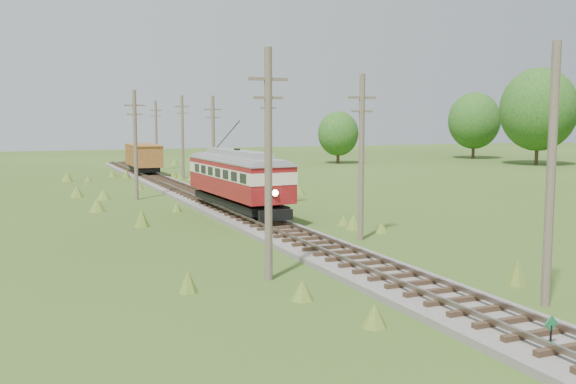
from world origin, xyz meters
name	(u,v)px	position (x,y,z in m)	size (l,w,h in m)	color
railbed_main	(213,203)	(0.00, 34.00, 0.19)	(3.60, 96.00, 0.57)	#605B54
switch_marker	(551,331)	(-0.20, 1.50, 0.63)	(0.45, 0.06, 1.08)	black
streetcar	(237,176)	(0.00, 28.37, 2.64)	(3.24, 12.51, 5.69)	black
gondola	(143,157)	(0.00, 61.53, 2.18)	(3.18, 9.08, 2.99)	black
gravel_pile	(205,181)	(3.33, 47.94, 0.48)	(2.85, 3.02, 1.04)	gray
utility_pole_r_1	(551,176)	(3.10, 5.00, 4.40)	(0.30, 0.30, 8.80)	brown
utility_pole_r_2	(361,156)	(3.30, 18.00, 4.42)	(1.60, 0.30, 8.60)	brown
utility_pole_r_3	(269,143)	(3.20, 31.00, 4.63)	(1.60, 0.30, 9.00)	brown
utility_pole_r_4	(213,142)	(3.00, 44.00, 4.32)	(1.60, 0.30, 8.40)	brown
utility_pole_r_5	(183,136)	(3.40, 57.00, 4.58)	(1.60, 0.30, 8.90)	brown
utility_pole_r_6	(156,134)	(3.20, 70.00, 4.47)	(1.60, 0.30, 8.70)	brown
utility_pole_l_a	(268,162)	(-4.20, 12.00, 4.63)	(1.60, 0.30, 9.00)	brown
utility_pole_l_b	(135,144)	(-4.50, 40.00, 4.42)	(1.60, 0.30, 8.60)	brown
tree_right_4	(538,109)	(54.00, 58.00, 7.75)	(10.50, 10.50, 13.53)	#38281C
tree_right_5	(474,121)	(56.00, 74.00, 6.19)	(8.40, 8.40, 10.82)	#38281C
tree_mid_b	(338,134)	(30.00, 72.00, 4.33)	(5.88, 5.88, 7.57)	#38281C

